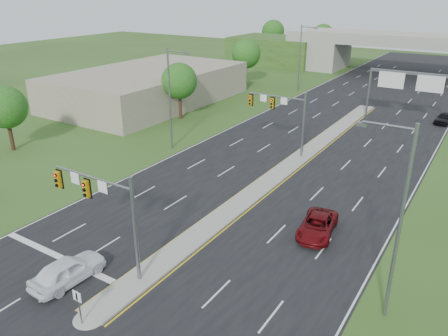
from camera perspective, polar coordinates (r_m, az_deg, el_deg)
ground at (r=28.30m, az=-10.94°, el=-14.24°), size 240.00×240.00×0.00m
road at (r=56.05m, az=14.06°, el=4.46°), size 24.00×160.00×0.02m
median at (r=45.39m, az=9.05°, el=0.71°), size 2.00×54.00×0.16m
median_nose at (r=26.19m, az=-17.18°, el=-18.16°), size 2.00×2.00×0.16m
lane_markings at (r=50.78m, az=11.14°, el=2.86°), size 23.72×160.00×0.01m
signal_mast_near at (r=27.23m, az=-15.28°, el=-4.54°), size 6.62×0.60×7.00m
signal_mast_far at (r=46.48m, az=7.80°, el=7.33°), size 6.62×0.60×7.00m
keep_right_sign at (r=25.07m, az=-18.50°, el=-16.28°), size 0.60×0.13×2.20m
sign_gantry at (r=62.69m, az=23.43°, el=10.13°), size 11.58×0.44×6.67m
overpass at (r=98.21m, az=23.22°, el=13.05°), size 80.00×14.00×8.10m
lightpole_l_mid at (r=47.77m, az=-6.94°, el=9.49°), size 2.85×0.25×11.00m
lightpole_l_far at (r=77.61m, az=10.02°, el=14.31°), size 2.85×0.25×11.00m
lightpole_r_near at (r=23.69m, az=21.67°, el=-5.92°), size 2.85×0.25×11.00m
tree_l_near at (r=59.69m, az=-5.87°, el=11.23°), size 4.80×4.80×7.60m
tree_l_mid at (r=82.37m, az=2.91°, el=14.65°), size 5.20×5.20×8.12m
tree_l_close at (r=52.70m, az=-26.66°, el=7.09°), size 4.60×4.60×7.17m
tree_back_a at (r=123.11m, az=6.43°, el=17.31°), size 6.00×6.00×8.85m
tree_back_b at (r=117.64m, az=12.79°, el=16.52°), size 5.60×5.60×8.32m
commercial_building at (r=70.31m, az=-9.78°, el=10.51°), size 18.00×30.00×5.00m
car_white at (r=28.87m, az=-19.71°, el=-12.43°), size 2.12×4.88×1.64m
car_far_a at (r=32.73m, az=12.10°, el=-7.36°), size 3.03×5.29×1.39m
car_far_c at (r=65.11m, az=26.86°, el=5.85°), size 2.36×4.43×1.44m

